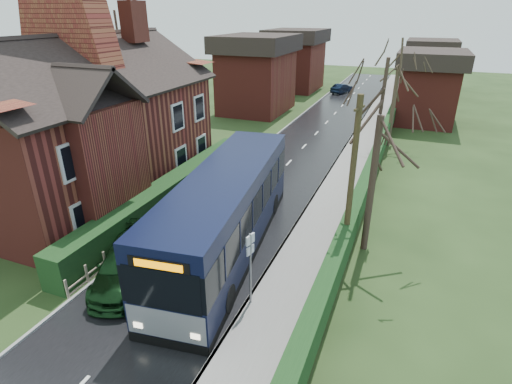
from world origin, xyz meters
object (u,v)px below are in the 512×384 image
at_px(car_green, 128,263).
at_px(brick_house, 85,121).
at_px(bus_stop_sign, 250,260).
at_px(telegraph_pole, 351,184).
at_px(car_silver, 248,169).
at_px(bus, 226,213).

bearing_deg(car_green, brick_house, 115.66).
height_order(bus_stop_sign, telegraph_pole, telegraph_pole).
bearing_deg(telegraph_pole, car_silver, 149.49).
relative_size(brick_house, bus, 1.18).
relative_size(car_silver, car_green, 0.79).
bearing_deg(car_green, car_silver, 64.18).
bearing_deg(telegraph_pole, brick_house, -172.85).
bearing_deg(telegraph_pole, bus, -155.67).
height_order(car_silver, telegraph_pole, telegraph_pole).
distance_m(brick_house, bus_stop_sign, 13.37).
xyz_separation_m(bus, car_green, (-2.72, -3.40, -1.11)).
bearing_deg(bus_stop_sign, car_silver, 124.70).
bearing_deg(car_silver, bus, -61.49).
distance_m(car_green, telegraph_pole, 9.34).
bearing_deg(bus, brick_house, 158.16).
xyz_separation_m(brick_house, car_silver, (7.23, 5.44, -3.70)).
relative_size(bus, bus_stop_sign, 4.16).
relative_size(car_green, bus_stop_sign, 1.67).
relative_size(bus, car_green, 2.49).
height_order(car_silver, bus_stop_sign, bus_stop_sign).
bearing_deg(telegraph_pole, bus_stop_sign, -109.67).
bearing_deg(brick_house, bus, -14.40).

